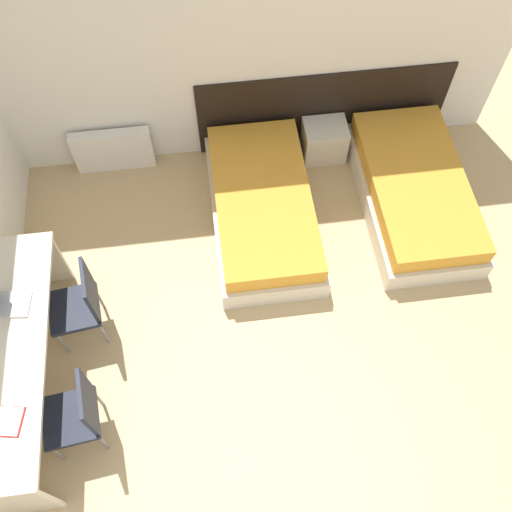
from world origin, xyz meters
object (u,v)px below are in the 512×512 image
bed_near_door (414,192)px  laptop (3,302)px  chair_near_laptop (80,303)px  chair_near_notebook (77,413)px  bed_near_window (263,208)px  nightstand (324,141)px

bed_near_door → laptop: (-3.68, -1.05, 0.63)m
chair_near_laptop → chair_near_notebook: (0.00, -0.92, 0.00)m
bed_near_window → nightstand: size_ratio=4.24×
nightstand → chair_near_notebook: size_ratio=0.49×
bed_near_window → chair_near_notebook: bearing=-131.6°
nightstand → chair_near_laptop: (-2.43, -1.73, 0.29)m
bed_near_door → chair_near_laptop: size_ratio=2.08×
bed_near_window → laptop: laptop is taller
bed_near_door → chair_near_notebook: 3.71m
bed_near_window → bed_near_door: size_ratio=1.00×
bed_near_window → bed_near_door: (1.52, 0.00, 0.00)m
chair_near_laptop → laptop: bearing=-177.0°
nightstand → laptop: (-2.92, -1.82, 0.63)m
chair_near_laptop → laptop: (-0.49, -0.09, 0.34)m
bed_near_window → nightstand: 1.08m
bed_near_door → laptop: laptop is taller
bed_near_window → chair_near_laptop: chair_near_laptop is taller
nightstand → bed_near_window: bearing=-134.5°
nightstand → laptop: size_ratio=1.32×
laptop → nightstand: bearing=37.6°
chair_near_notebook → laptop: laptop is taller
chair_near_laptop → chair_near_notebook: 0.92m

